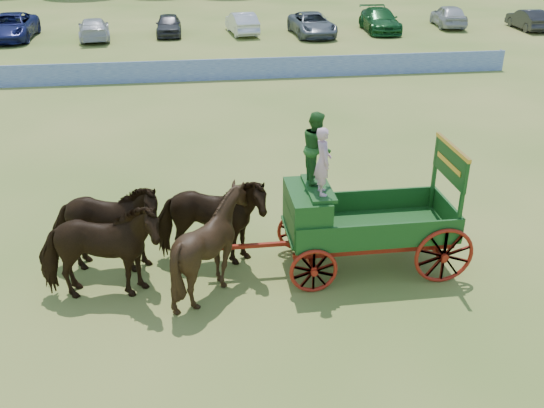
{
  "coord_description": "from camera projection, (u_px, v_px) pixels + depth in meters",
  "views": [
    {
      "loc": [
        -4.42,
        -12.04,
        7.79
      ],
      "look_at": [
        -2.63,
        1.05,
        1.3
      ],
      "focal_mm": 40.0,
      "sensor_mm": 36.0,
      "label": 1
    }
  ],
  "objects": [
    {
      "name": "horse_wheel_right",
      "position": [
        210.0,
        222.0,
        14.2
      ],
      "size": [
        2.91,
        1.69,
        2.32
      ],
      "primitive_type": "imported",
      "rotation": [
        0.0,
        0.0,
        1.4
      ],
      "color": "black",
      "rests_on": "ground"
    },
    {
      "name": "horse_wheel_left",
      "position": [
        212.0,
        245.0,
        13.22
      ],
      "size": [
        2.34,
        2.14,
        2.32
      ],
      "primitive_type": "imported",
      "rotation": [
        0.0,
        0.0,
        1.71
      ],
      "color": "black",
      "rests_on": "ground"
    },
    {
      "name": "parked_cars",
      "position": [
        241.0,
        23.0,
        40.9
      ],
      "size": [
        52.64,
        7.35,
        1.64
      ],
      "color": "silver",
      "rests_on": "ground"
    },
    {
      "name": "farm_dray",
      "position": [
        339.0,
        204.0,
        13.87
      ],
      "size": [
        6.0,
        2.0,
        3.78
      ],
      "color": "maroon",
      "rests_on": "ground"
    },
    {
      "name": "ground",
      "position": [
        385.0,
        264.0,
        14.68
      ],
      "size": [
        160.0,
        160.0,
        0.0
      ],
      "primitive_type": "plane",
      "color": "#A09248",
      "rests_on": "ground"
    },
    {
      "name": "horse_lead_left",
      "position": [
        99.0,
        253.0,
        12.93
      ],
      "size": [
        2.79,
        1.36,
        2.32
      ],
      "primitive_type": "imported",
      "rotation": [
        0.0,
        0.0,
        1.53
      ],
      "color": "black",
      "rests_on": "ground"
    },
    {
      "name": "horse_lead_right",
      "position": [
        105.0,
        228.0,
        13.9
      ],
      "size": [
        2.92,
        1.7,
        2.32
      ],
      "primitive_type": "imported",
      "rotation": [
        0.0,
        0.0,
        1.4
      ],
      "color": "black",
      "rests_on": "ground"
    },
    {
      "name": "sponsor_banner",
      "position": [
        259.0,
        68.0,
        30.33
      ],
      "size": [
        26.0,
        0.08,
        1.05
      ],
      "primitive_type": "cube",
      "color": "#1B3995",
      "rests_on": "ground"
    }
  ]
}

